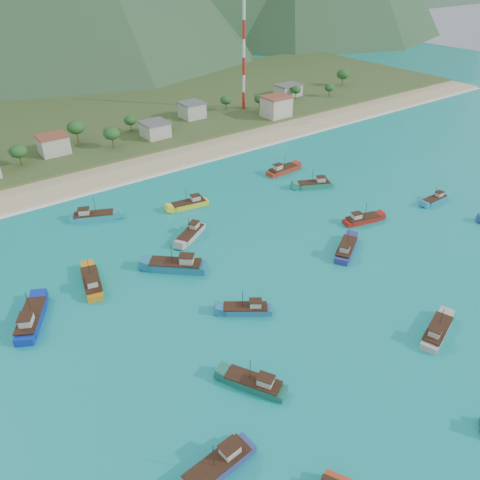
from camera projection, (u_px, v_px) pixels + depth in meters
ground at (264, 301)px, 95.55m from camera, size 600.00×600.00×0.00m
beach at (109, 174)px, 149.62m from camera, size 400.00×18.00×1.20m
land at (49, 126)px, 191.36m from camera, size 400.00×110.00×2.40m
surf_line at (122, 184)px, 143.12m from camera, size 400.00×2.50×0.08m
village at (119, 133)px, 168.69m from camera, size 212.99×30.32×7.86m
vegetation at (72, 140)px, 161.62m from camera, size 278.86×25.65×8.47m
radio_tower at (244, 57)px, 195.39m from camera, size 1.20×1.20×42.84m
boat_1 at (254, 384)px, 76.28m from camera, size 7.77×10.53×6.13m
boat_3 at (282, 170)px, 150.32m from camera, size 11.26×3.83×6.57m
boat_4 at (92, 283)px, 99.27m from camera, size 5.90×11.70×6.64m
boat_6 at (219, 466)px, 64.09m from camera, size 11.21×4.13×6.49m
boat_8 at (437, 332)px, 86.57m from camera, size 10.94×6.17×6.20m
boat_12 at (177, 266)px, 104.37m from camera, size 12.01×11.37×7.55m
boat_13 at (189, 204)px, 130.26m from camera, size 10.84×4.78×6.19m
boat_14 at (314, 185)px, 141.17m from camera, size 11.00×7.55×6.32m
boat_15 at (191, 234)px, 116.56m from camera, size 10.44×7.98×6.12m
boat_16 at (346, 250)px, 110.40m from camera, size 11.13×8.41×6.50m
boat_18 at (246, 310)px, 92.19m from camera, size 9.46×7.95×5.69m
boat_19 at (31, 320)px, 89.21m from camera, size 8.94×12.46×7.21m
boat_21 at (362, 220)px, 122.88m from camera, size 10.53×5.35×5.97m
boat_22 at (435, 200)px, 132.92m from camera, size 8.94×2.66×5.28m
boat_23 at (93, 217)px, 124.06m from camera, size 11.73×7.66×6.70m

